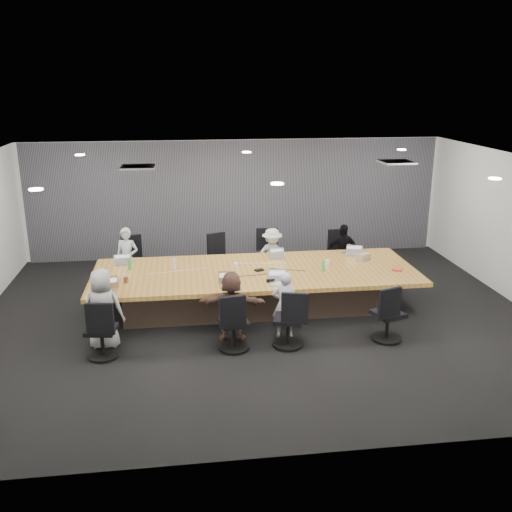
{
  "coord_description": "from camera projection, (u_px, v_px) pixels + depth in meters",
  "views": [
    {
      "loc": [
        -1.33,
        -9.48,
        4.14
      ],
      "look_at": [
        0.0,
        0.4,
        1.05
      ],
      "focal_mm": 40.0,
      "sensor_mm": 36.0,
      "label": 1
    }
  ],
  "objects": [
    {
      "name": "person_3",
      "position": [
        342.0,
        252.0,
        12.2
      ],
      "size": [
        0.72,
        0.31,
        1.22
      ],
      "primitive_type": "imported",
      "rotation": [
        0.0,
        0.0,
        6.3
      ],
      "color": "black",
      "rests_on": "ground"
    },
    {
      "name": "chair_5",
      "position": [
        234.0,
        327.0,
        9.05
      ],
      "size": [
        0.6,
        0.6,
        0.78
      ],
      "primitive_type": null,
      "rotation": [
        0.0,
        0.0,
        0.16
      ],
      "color": "black",
      "rests_on": "ground"
    },
    {
      "name": "wall_back",
      "position": [
        236.0,
        198.0,
        13.74
      ],
      "size": [
        10.0,
        0.0,
        2.8
      ],
      "primitive_type": "cube",
      "rotation": [
        1.57,
        0.0,
        0.0
      ],
      "color": "silver",
      "rests_on": "ground"
    },
    {
      "name": "chair_4",
      "position": [
        102.0,
        334.0,
        8.79
      ],
      "size": [
        0.59,
        0.59,
        0.77
      ],
      "primitive_type": null,
      "rotation": [
        0.0,
        0.0,
        -0.14
      ],
      "color": "black",
      "rests_on": "ground"
    },
    {
      "name": "laptop_3",
      "position": [
        350.0,
        253.0,
        11.64
      ],
      "size": [
        0.37,
        0.3,
        0.02
      ],
      "primitive_type": "cube",
      "rotation": [
        0.0,
        0.0,
        2.88
      ],
      "color": "#B2B2B7",
      "rests_on": "conference_table"
    },
    {
      "name": "mic_left",
      "position": [
        227.0,
        278.0,
        10.18
      ],
      "size": [
        0.16,
        0.13,
        0.03
      ],
      "primitive_type": "cube",
      "rotation": [
        0.0,
        0.0,
        0.29
      ],
      "color": "black",
      "rests_on": "conference_table"
    },
    {
      "name": "curtain",
      "position": [
        236.0,
        199.0,
        13.67
      ],
      "size": [
        9.8,
        0.04,
        2.8
      ],
      "primitive_type": "cube",
      "color": "#5C5A65",
      "rests_on": "ground"
    },
    {
      "name": "chair_0",
      "position": [
        129.0,
        265.0,
        12.02
      ],
      "size": [
        0.64,
        0.64,
        0.79
      ],
      "primitive_type": null,
      "rotation": [
        0.0,
        0.0,
        3.39
      ],
      "color": "black",
      "rests_on": "ground"
    },
    {
      "name": "chair_1",
      "position": [
        214.0,
        262.0,
        12.25
      ],
      "size": [
        0.64,
        0.64,
        0.76
      ],
      "primitive_type": null,
      "rotation": [
        0.0,
        0.0,
        3.45
      ],
      "color": "black",
      "rests_on": "ground"
    },
    {
      "name": "cup_white_near",
      "position": [
        328.0,
        263.0,
        10.88
      ],
      "size": [
        0.1,
        0.1,
        0.11
      ],
      "primitive_type": "cylinder",
      "rotation": [
        0.0,
        0.0,
        0.12
      ],
      "color": "white",
      "rests_on": "conference_table"
    },
    {
      "name": "chair_7",
      "position": [
        388.0,
        318.0,
        9.37
      ],
      "size": [
        0.67,
        0.67,
        0.78
      ],
      "primitive_type": null,
      "rotation": [
        0.0,
        0.0,
        0.33
      ],
      "color": "black",
      "rests_on": "ground"
    },
    {
      "name": "chair_3",
      "position": [
        337.0,
        258.0,
        12.6
      ],
      "size": [
        0.54,
        0.54,
        0.74
      ],
      "primitive_type": null,
      "rotation": [
        0.0,
        0.0,
        3.24
      ],
      "color": "black",
      "rests_on": "ground"
    },
    {
      "name": "stapler",
      "position": [
        271.0,
        280.0,
        10.0
      ],
      "size": [
        0.16,
        0.07,
        0.06
      ],
      "primitive_type": "cube",
      "rotation": [
        0.0,
        0.0,
        0.22
      ],
      "color": "black",
      "rests_on": "conference_table"
    },
    {
      "name": "ceiling",
      "position": [
        259.0,
        163.0,
        9.54
      ],
      "size": [
        10.0,
        8.0,
        0.0
      ],
      "primitive_type": "cube",
      "color": "white",
      "rests_on": "wall_back"
    },
    {
      "name": "person_6",
      "position": [
        284.0,
        305.0,
        9.43
      ],
      "size": [
        0.46,
        0.34,
        1.15
      ],
      "primitive_type": "imported",
      "rotation": [
        0.0,
        0.0,
        2.97
      ],
      "color": "silver",
      "rests_on": "ground"
    },
    {
      "name": "chair_6",
      "position": [
        288.0,
        323.0,
        9.16
      ],
      "size": [
        0.65,
        0.65,
        0.78
      ],
      "primitive_type": null,
      "rotation": [
        0.0,
        0.0,
        -0.27
      ],
      "color": "black",
      "rests_on": "ground"
    },
    {
      "name": "cup_white_far",
      "position": [
        236.0,
        265.0,
        10.73
      ],
      "size": [
        0.11,
        0.11,
        0.11
      ],
      "primitive_type": "cylinder",
      "rotation": [
        0.0,
        0.0,
        0.38
      ],
      "color": "white",
      "rests_on": "conference_table"
    },
    {
      "name": "chair_2",
      "position": [
        269.0,
        258.0,
        12.39
      ],
      "size": [
        0.64,
        0.64,
        0.88
      ],
      "primitive_type": null,
      "rotation": [
        0.0,
        0.0,
        3.06
      ],
      "color": "black",
      "rests_on": "ground"
    },
    {
      "name": "person_4",
      "position": [
        103.0,
        309.0,
        9.04
      ],
      "size": [
        0.7,
        0.51,
        1.32
      ],
      "primitive_type": "imported",
      "rotation": [
        0.0,
        0.0,
        3.0
      ],
      "color": "#A0A0A0",
      "rests_on": "ground"
    },
    {
      "name": "person_5",
      "position": [
        232.0,
        306.0,
        9.32
      ],
      "size": [
        1.15,
        0.51,
        1.19
      ],
      "primitive_type": "imported",
      "rotation": [
        0.0,
        0.0,
        3.0
      ],
      "color": "brown",
      "rests_on": "ground"
    },
    {
      "name": "laptop_0",
      "position": [
        125.0,
        262.0,
        11.07
      ],
      "size": [
        0.34,
        0.26,
        0.02
      ],
      "primitive_type": "cube",
      "rotation": [
        0.0,
        0.0,
        3.28
      ],
      "color": "#B2B2B7",
      "rests_on": "conference_table"
    },
    {
      "name": "laptop_4",
      "position": [
        106.0,
        292.0,
        9.53
      ],
      "size": [
        0.34,
        0.27,
        0.02
      ],
      "primitive_type": "cube",
      "rotation": [
        0.0,
        0.0,
        0.2
      ],
      "color": "#8C6647",
      "rests_on": "conference_table"
    },
    {
      "name": "mic_right",
      "position": [
        259.0,
        270.0,
        10.59
      ],
      "size": [
        0.18,
        0.16,
        0.03
      ],
      "primitive_type": "cube",
      "rotation": [
        0.0,
        0.0,
        0.41
      ],
      "color": "black",
      "rests_on": "conference_table"
    },
    {
      "name": "canvas_bag",
      "position": [
        364.0,
        257.0,
        11.2
      ],
      "size": [
        0.3,
        0.27,
        0.14
      ],
      "primitive_type": "cube",
      "rotation": [
        0.0,
        0.0,
        0.56
      ],
      "color": "tan",
      "rests_on": "conference_table"
    },
    {
      "name": "floor",
      "position": [
        259.0,
        317.0,
        10.37
      ],
      "size": [
        10.0,
        8.0,
        0.0
      ],
      "primitive_type": "cube",
      "color": "black",
      "rests_on": "ground"
    },
    {
      "name": "bottle_green_left",
      "position": [
        130.0,
        264.0,
        10.62
      ],
      "size": [
        0.08,
        0.08,
        0.23
      ],
      "primitive_type": "cylinder",
      "rotation": [
        0.0,
        0.0,
        0.39
      ],
      "color": "#49A34B",
      "rests_on": "conference_table"
    },
    {
      "name": "snack_packet",
      "position": [
        397.0,
        270.0,
        10.59
      ],
      "size": [
        0.21,
        0.19,
        0.04
      ],
      "primitive_type": "cube",
      "rotation": [
        0.0,
        0.0,
        -0.57
      ],
      "color": "#DB3E31",
      "rests_on": "conference_table"
    },
    {
      "name": "laptop_5",
      "position": [
        229.0,
        286.0,
        9.79
      ],
      "size": [
        0.31,
        0.23,
        0.02
      ],
      "primitive_type": "cube",
      "rotation": [
        0.0,
        0.0,
        -0.08
      ],
      "color": "#8C6647",
      "rests_on": "conference_table"
    },
    {
      "name": "person_2",
      "position": [
        272.0,
        256.0,
        12.01
      ],
      "size": [
        0.84,
        0.61,
        1.18
      ],
      "primitive_type": "imported",
      "rotation": [
        0.0,
        0.0,
        6.53
      ],
      "color": "silver",
      "rests_on": "ground"
    },
    {
      "name": "laptop_2",
      "position": [
        276.0,
        256.0,
        11.45
      ],
      "size": [
        0.31,
        0.23,
        0.02
      ],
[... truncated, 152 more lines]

